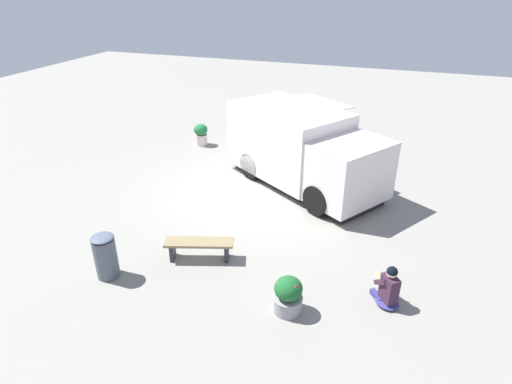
% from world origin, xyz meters
% --- Properties ---
extents(ground_plane, '(40.00, 40.00, 0.00)m').
position_xyz_m(ground_plane, '(0.00, 0.00, 0.00)').
color(ground_plane, gray).
extents(food_truck, '(4.63, 5.33, 2.24)m').
position_xyz_m(food_truck, '(-0.95, 1.30, 1.08)').
color(food_truck, silver).
rests_on(food_truck, ground_plane).
extents(person_customer, '(0.77, 0.69, 0.89)m').
position_xyz_m(person_customer, '(3.74, 4.19, 0.35)').
color(person_customer, navy).
rests_on(person_customer, ground_plane).
extents(planter_flowering_near, '(0.51, 0.51, 0.81)m').
position_xyz_m(planter_flowering_near, '(-2.95, -3.08, 0.43)').
color(planter_flowering_near, beige).
rests_on(planter_flowering_near, ground_plane).
extents(planter_flowering_far, '(0.57, 0.57, 0.77)m').
position_xyz_m(planter_flowering_far, '(4.60, 2.42, 0.38)').
color(planter_flowering_far, gray).
rests_on(planter_flowering_far, ground_plane).
extents(plaza_bench, '(0.86, 1.59, 0.46)m').
position_xyz_m(plaza_bench, '(3.63, 0.08, 0.35)').
color(plaza_bench, olive).
rests_on(plaza_bench, ground_plane).
extents(trash_bin, '(0.48, 0.48, 1.01)m').
position_xyz_m(trash_bin, '(4.84, -1.50, 0.51)').
color(trash_bin, '#4F5662').
rests_on(trash_bin, ground_plane).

